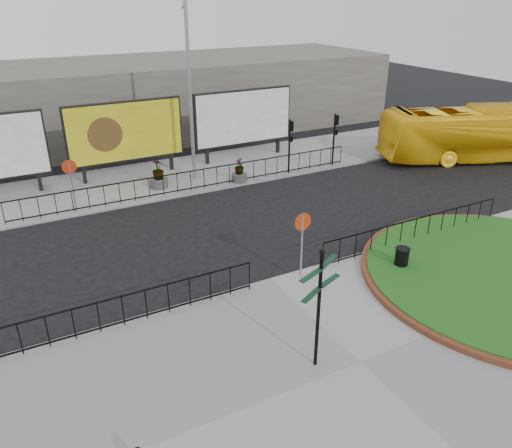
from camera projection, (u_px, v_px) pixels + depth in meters
ground at (271, 281)px, 17.76m from camera, size 90.00×90.00×0.00m
pavement_near at (360, 364)px, 13.74m from camera, size 30.00×10.00×0.12m
pavement_far at (162, 178)px, 27.31m from camera, size 44.00×6.00×0.12m
brick_edge at (510, 276)px, 17.67m from camera, size 10.40×10.40×0.18m
grass_lawn at (510, 275)px, 17.66m from camera, size 10.00×10.00×0.22m
railing_near_left at (99, 317)px, 14.67m from camera, size 10.00×0.10×1.10m
railing_near_right at (415, 230)px, 20.00m from camera, size 9.00×0.10×1.10m
railing_far at (197, 180)px, 25.32m from camera, size 18.00×0.10×1.10m
speed_sign_far at (70, 174)px, 22.32m from camera, size 0.64×0.07×2.47m
speed_sign_near at (302, 231)px, 17.05m from camera, size 0.64×0.07×2.47m
billboard_mid at (126, 132)px, 26.37m from camera, size 6.20×0.31×4.10m
billboard_right at (243, 117)px, 29.35m from camera, size 6.20×0.31×4.10m
lamp_post at (190, 90)px, 25.13m from camera, size 0.74×0.18×9.23m
signal_pole_a at (290, 138)px, 27.09m from camera, size 0.22×0.26×3.00m
signal_pole_b at (335, 132)px, 28.37m from camera, size 0.22×0.26×3.00m
building_backdrop at (113, 101)px, 34.26m from camera, size 40.00×10.00×5.00m
fingerpost_sign at (319, 298)px, 12.73m from camera, size 1.60×0.91×3.55m
litter_bin at (402, 259)px, 18.08m from camera, size 0.53×0.53×0.87m
bus at (478, 134)px, 29.81m from camera, size 11.77×6.83×3.23m
planter_b at (158, 176)px, 25.61m from camera, size 0.92×0.92×1.52m
planter_c at (239, 173)px, 26.46m from camera, size 0.84×0.84×1.32m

